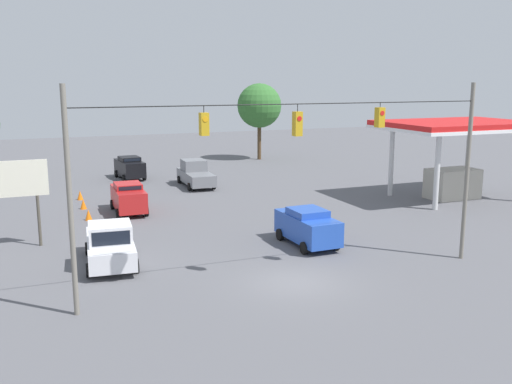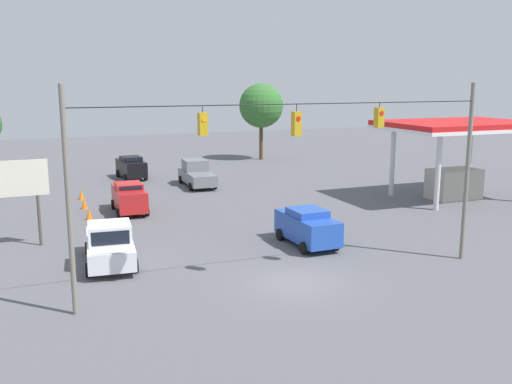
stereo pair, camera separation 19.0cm
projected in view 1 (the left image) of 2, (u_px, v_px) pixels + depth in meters
The scene contains 16 objects.
ground_plane at pixel (295, 282), 24.78m from camera, with size 140.00×140.00×0.00m, color #56565B.
overhead_signal_span at pixel (297, 164), 23.74m from camera, with size 18.39×0.38×8.53m.
pickup_truck_white_parked_shoulder at pixel (110, 245), 27.00m from camera, with size 2.68×5.52×2.12m.
sedan_black_withflow_deep at pixel (130, 167), 50.43m from camera, with size 2.29×4.41×1.98m.
sedan_blue_crossing_near at pixel (307, 226), 30.18m from camera, with size 2.14×4.36×1.96m.
pickup_truck_grey_oncoming_deep at pixel (195, 174), 47.06m from camera, with size 2.33×5.60×2.12m.
sedan_red_withflow_far at pixel (128, 197), 37.57m from camera, with size 2.11×4.45×1.99m.
traffic_cone_nearest at pixel (115, 260), 26.70m from camera, with size 0.44×0.44×0.70m, color orange.
traffic_cone_second at pixel (106, 243), 29.43m from camera, with size 0.44×0.44×0.70m, color orange.
traffic_cone_third at pixel (98, 227), 32.68m from camera, with size 0.44×0.44×0.70m, color orange.
traffic_cone_fourth at pixel (88, 215), 35.62m from camera, with size 0.44×0.44×0.70m, color orange.
traffic_cone_fifth at pixel (83, 204), 38.72m from camera, with size 0.44×0.44×0.70m, color orange.
traffic_cone_farthest at pixel (80, 195), 41.68m from camera, with size 0.44×0.44×0.70m, color orange.
gas_station at pixel (455, 143), 41.51m from camera, with size 10.52×7.47×5.70m.
roadside_billboard at pixel (7, 185), 29.09m from camera, with size 4.02×0.16×4.60m.
tree_horizon_left at pixel (259, 106), 61.82m from camera, with size 4.80×4.80×8.28m.
Camera 1 is at (10.45, 21.17, 8.66)m, focal length 40.00 mm.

